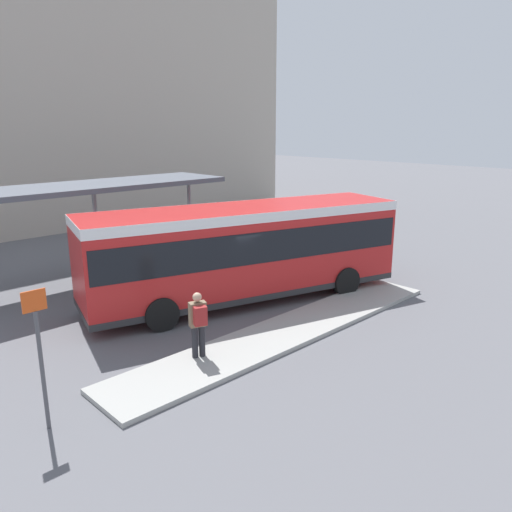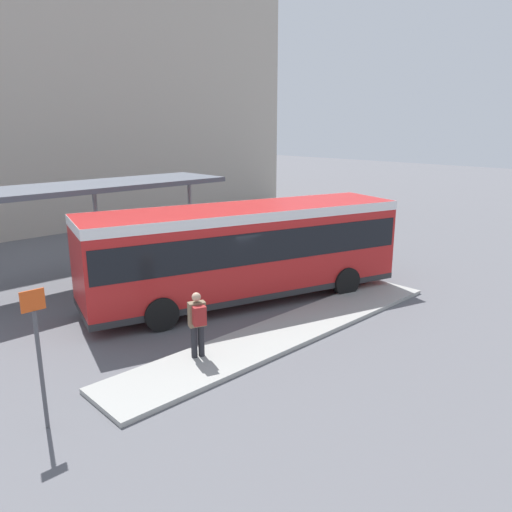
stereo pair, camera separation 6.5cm
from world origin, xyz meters
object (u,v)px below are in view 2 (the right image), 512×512
object	(u,v)px
city_bus	(245,246)
potted_planter_near_shelter	(193,266)
pedestrian_waiting	(198,321)
platform_sign	(39,353)
bicycle_yellow	(372,247)
bicycle_black	(356,246)

from	to	relation	value
city_bus	potted_planter_near_shelter	bearing A→B (deg)	112.05
pedestrian_waiting	platform_sign	world-z (taller)	platform_sign
pedestrian_waiting	bicycle_yellow	size ratio (longest dim) A/B	0.97
bicycle_black	potted_planter_near_shelter	distance (m)	8.23
pedestrian_waiting	bicycle_yellow	world-z (taller)	pedestrian_waiting
pedestrian_waiting	bicycle_black	world-z (taller)	pedestrian_waiting
city_bus	bicycle_yellow	world-z (taller)	city_bus
bicycle_black	potted_planter_near_shelter	xyz separation A→B (m)	(-8.09, 1.45, 0.33)
bicycle_yellow	platform_sign	size ratio (longest dim) A/B	0.61
potted_planter_near_shelter	pedestrian_waiting	bearing A→B (deg)	-125.41
potted_planter_near_shelter	bicycle_black	bearing A→B (deg)	-10.19
city_bus	bicycle_yellow	size ratio (longest dim) A/B	6.28
pedestrian_waiting	potted_planter_near_shelter	xyz separation A→B (m)	(3.63, 5.10, -0.39)
city_bus	bicycle_black	size ratio (longest dim) A/B	6.55
city_bus	pedestrian_waiting	distance (m)	4.73
pedestrian_waiting	bicycle_black	bearing A→B (deg)	-52.98
bicycle_black	potted_planter_near_shelter	bearing A→B (deg)	-97.51
city_bus	pedestrian_waiting	world-z (taller)	city_bus
bicycle_yellow	bicycle_black	xyz separation A→B (m)	(-0.23, 0.67, -0.02)
pedestrian_waiting	potted_planter_near_shelter	distance (m)	6.27
platform_sign	bicycle_yellow	bearing A→B (deg)	11.36
potted_planter_near_shelter	city_bus	bearing A→B (deg)	-83.93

